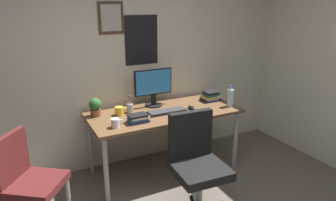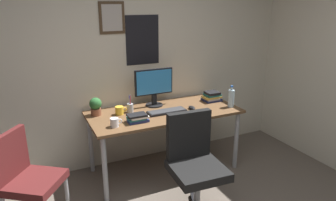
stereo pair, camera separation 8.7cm
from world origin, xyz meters
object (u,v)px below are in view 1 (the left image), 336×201
(computer_mouse, at_px, (191,108))
(pen_cup, at_px, (130,108))
(coffee_mug_far, at_px, (119,111))
(office_chair, at_px, (196,159))
(water_bottle, at_px, (230,98))
(book_stack_right, at_px, (211,96))
(side_chair, at_px, (27,177))
(coffee_mug_near, at_px, (116,123))
(keyboard, at_px, (167,111))
(book_stack_left, at_px, (138,118))
(monitor, at_px, (153,86))
(potted_plant, at_px, (95,107))

(computer_mouse, distance_m, pen_cup, 0.69)
(computer_mouse, relative_size, coffee_mug_far, 0.86)
(office_chair, height_order, pen_cup, office_chair)
(water_bottle, height_order, coffee_mug_far, water_bottle)
(office_chair, height_order, book_stack_right, office_chair)
(book_stack_right, bearing_deg, office_chair, -130.24)
(side_chair, relative_size, computer_mouse, 7.95)
(pen_cup, bearing_deg, side_chair, -155.27)
(computer_mouse, distance_m, coffee_mug_near, 0.94)
(office_chair, xyz_separation_m, computer_mouse, (0.37, 0.71, 0.22))
(water_bottle, xyz_separation_m, book_stack_right, (-0.08, 0.28, -0.05))
(side_chair, relative_size, water_bottle, 3.47)
(water_bottle, distance_m, pen_cup, 1.16)
(coffee_mug_far, bearing_deg, coffee_mug_near, -114.63)
(keyboard, height_order, book_stack_left, book_stack_left)
(computer_mouse, xyz_separation_m, book_stack_right, (0.37, 0.17, 0.04))
(keyboard, height_order, pen_cup, pen_cup)
(side_chair, xyz_separation_m, monitor, (1.43, 0.60, 0.47))
(water_bottle, height_order, book_stack_right, water_bottle)
(monitor, bearing_deg, book_stack_left, -130.94)
(side_chair, relative_size, pen_cup, 4.38)
(keyboard, height_order, water_bottle, water_bottle)
(monitor, distance_m, book_stack_right, 0.74)
(keyboard, bearing_deg, potted_plant, 161.02)
(coffee_mug_near, height_order, coffee_mug_far, same)
(monitor, height_order, book_stack_left, monitor)
(side_chair, distance_m, coffee_mug_near, 0.89)
(monitor, bearing_deg, coffee_mug_far, -165.19)
(side_chair, bearing_deg, book_stack_right, 12.34)
(monitor, bearing_deg, water_bottle, -28.36)
(book_stack_right, bearing_deg, monitor, 168.96)
(potted_plant, bearing_deg, water_bottle, -14.79)
(water_bottle, relative_size, potted_plant, 1.29)
(keyboard, xyz_separation_m, pen_cup, (-0.36, 0.18, 0.04))
(water_bottle, bearing_deg, computer_mouse, 165.46)
(side_chair, distance_m, monitor, 1.62)
(computer_mouse, relative_size, pen_cup, 0.55)
(monitor, height_order, pen_cup, monitor)
(monitor, bearing_deg, potted_plant, -177.19)
(office_chair, bearing_deg, potted_plant, 123.35)
(potted_plant, bearing_deg, computer_mouse, -14.90)
(pen_cup, distance_m, book_stack_left, 0.31)
(office_chair, relative_size, pen_cup, 4.75)
(side_chair, bearing_deg, monitor, 22.95)
(potted_plant, xyz_separation_m, pen_cup, (0.36, -0.06, -0.05))
(office_chair, xyz_separation_m, water_bottle, (0.82, 0.60, 0.31))
(office_chair, relative_size, potted_plant, 4.87)
(coffee_mug_near, height_order, potted_plant, potted_plant)
(pen_cup, bearing_deg, coffee_mug_far, -169.89)
(office_chair, xyz_separation_m, pen_cup, (-0.29, 0.92, 0.26))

